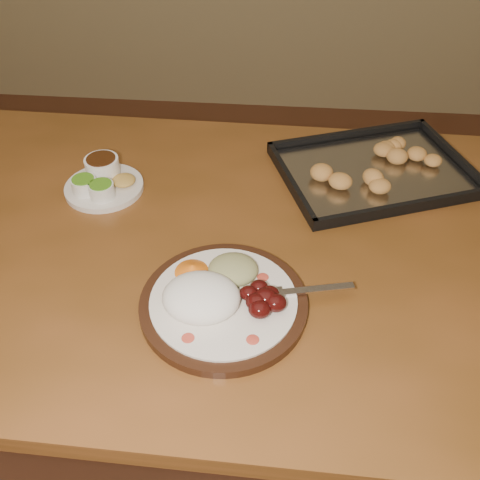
# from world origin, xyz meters

# --- Properties ---
(ground) EXTENTS (4.00, 4.00, 0.00)m
(ground) POSITION_xyz_m (0.00, 0.00, 0.00)
(ground) COLOR brown
(ground) RESTS_ON ground
(dining_table) EXTENTS (1.52, 0.93, 0.75)m
(dining_table) POSITION_xyz_m (0.21, 0.04, 0.65)
(dining_table) COLOR brown
(dining_table) RESTS_ON ground
(dinner_plate) EXTENTS (0.37, 0.29, 0.07)m
(dinner_plate) POSITION_xyz_m (0.24, -0.14, 0.77)
(dinner_plate) COLOR black
(dinner_plate) RESTS_ON dining_table
(condiment_saucer) EXTENTS (0.17, 0.17, 0.06)m
(condiment_saucer) POSITION_xyz_m (-0.06, 0.18, 0.77)
(condiment_saucer) COLOR silver
(condiment_saucer) RESTS_ON dining_table
(baking_tray) EXTENTS (0.50, 0.43, 0.04)m
(baking_tray) POSITION_xyz_m (0.54, 0.28, 0.76)
(baking_tray) COLOR black
(baking_tray) RESTS_ON dining_table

